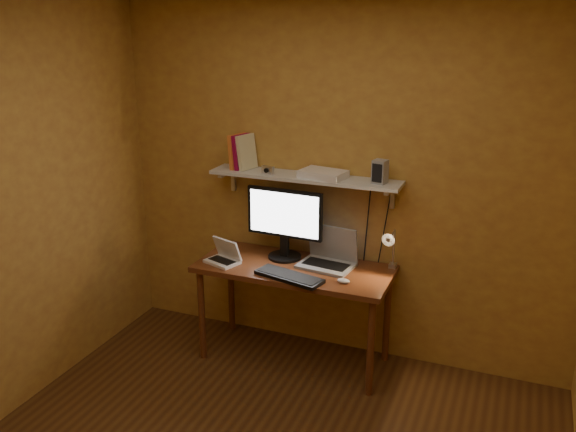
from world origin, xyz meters
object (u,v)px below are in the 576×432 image
at_px(keyboard, 289,277).
at_px(monitor, 285,220).
at_px(speaker_left, 239,158).
at_px(desk_lamp, 391,245).
at_px(wall_shelf, 304,178).
at_px(netbook, 224,256).
at_px(speaker_right, 380,172).
at_px(desk, 294,277).
at_px(mouse, 344,281).
at_px(laptop, 329,255).
at_px(shelf_camera, 268,170).
at_px(router, 323,174).

bearing_deg(keyboard, monitor, 130.50).
bearing_deg(speaker_left, desk_lamp, 12.52).
bearing_deg(keyboard, wall_shelf, 110.09).
xyz_separation_m(monitor, netbook, (-0.37, -0.24, -0.24)).
xyz_separation_m(speaker_left, speaker_right, (1.06, -0.01, -0.00)).
xyz_separation_m(desk, speaker_left, (-0.52, 0.20, 0.79)).
bearing_deg(mouse, laptop, 131.04).
relative_size(wall_shelf, laptop, 3.41).
xyz_separation_m(netbook, keyboard, (0.55, -0.10, -0.04)).
height_order(monitor, speaker_left, speaker_left).
bearing_deg(speaker_right, laptop, -157.13).
bearing_deg(shelf_camera, desk_lamp, -0.67).
relative_size(wall_shelf, desk_lamp, 3.73).
bearing_deg(shelf_camera, netbook, -133.58).
distance_m(mouse, speaker_right, 0.78).
relative_size(netbook, router, 0.90).
relative_size(monitor, laptop, 1.42).
bearing_deg(desk, wall_shelf, 90.00).
bearing_deg(netbook, desk_lamp, 30.63).
height_order(keyboard, speaker_right, speaker_right).
relative_size(wall_shelf, mouse, 15.85).
distance_m(wall_shelf, netbook, 0.81).
distance_m(mouse, desk_lamp, 0.42).
height_order(monitor, netbook, monitor).
relative_size(keyboard, router, 1.56).
xyz_separation_m(desk, router, (0.14, 0.18, 0.74)).
xyz_separation_m(wall_shelf, netbook, (-0.50, -0.31, -0.56)).
relative_size(wall_shelf, speaker_left, 8.58).
relative_size(monitor, mouse, 6.59).
bearing_deg(wall_shelf, monitor, -151.07).
relative_size(desk, speaker_right, 8.72).
relative_size(desk, keyboard, 2.88).
xyz_separation_m(keyboard, speaker_left, (-0.56, 0.41, 0.69)).
bearing_deg(speaker_right, keyboard, -129.85).
relative_size(mouse, speaker_left, 0.54).
relative_size(desk_lamp, router, 1.20).
distance_m(wall_shelf, mouse, 0.80).
xyz_separation_m(monitor, shelf_camera, (-0.13, 0.01, 0.36)).
height_order(desk, keyboard, keyboard).
bearing_deg(keyboard, shelf_camera, 144.75).
distance_m(laptop, mouse, 0.33).
bearing_deg(shelf_camera, mouse, -22.99).
bearing_deg(mouse, speaker_left, 165.18).
bearing_deg(router, speaker_left, 178.91).
relative_size(desk, mouse, 15.85).
xyz_separation_m(monitor, laptop, (0.35, -0.00, -0.22)).
bearing_deg(mouse, netbook, -176.45).
distance_m(speaker_right, router, 0.41).
relative_size(monitor, shelf_camera, 5.78).
bearing_deg(wall_shelf, laptop, -18.36).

